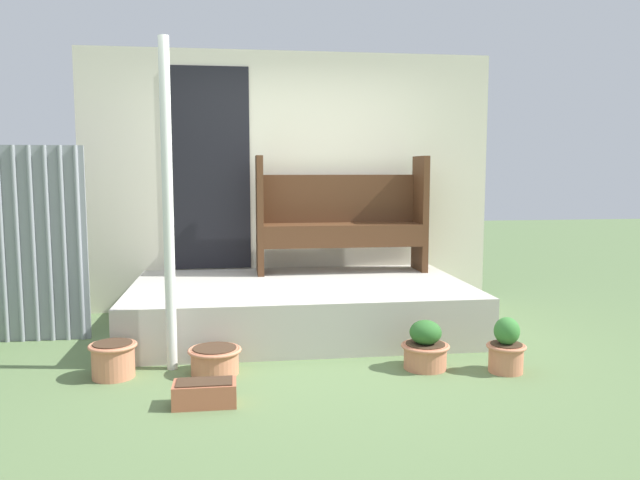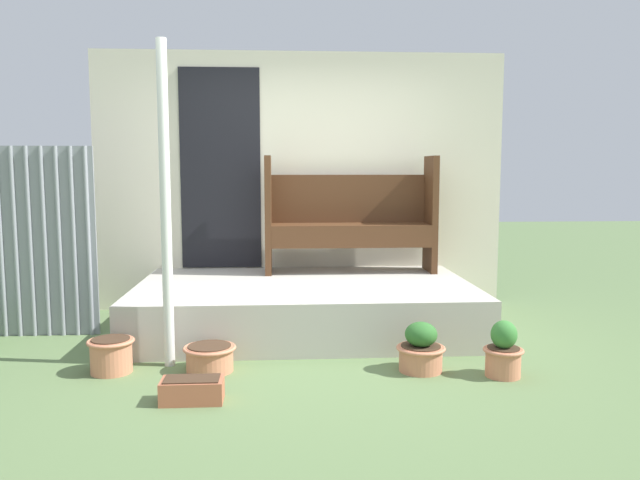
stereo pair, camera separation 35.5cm
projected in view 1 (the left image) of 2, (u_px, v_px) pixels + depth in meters
ground_plane at (314, 359)px, 4.71m from camera, size 24.00×24.00×0.00m
porch_slab at (300, 306)px, 5.56m from camera, size 2.94×1.79×0.42m
house_wall at (287, 181)px, 6.34m from camera, size 4.14×0.08×2.60m
support_post at (168, 207)px, 4.36m from camera, size 0.08×0.08×2.33m
bench at (341, 214)px, 6.13m from camera, size 1.66×0.41×1.14m
flower_pot_left at (113, 358)px, 4.29m from camera, size 0.33×0.33×0.25m
flower_pot_middle at (215, 359)px, 4.37m from camera, size 0.38×0.38×0.19m
flower_pot_right at (425, 348)px, 4.48m from camera, size 0.35×0.35×0.35m
flower_pot_far_right at (506, 348)px, 4.40m from camera, size 0.28×0.28×0.40m
planter_box_rect at (205, 393)px, 3.79m from camera, size 0.38×0.20×0.15m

